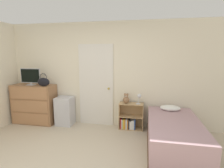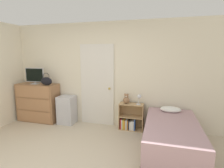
% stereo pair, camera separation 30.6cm
% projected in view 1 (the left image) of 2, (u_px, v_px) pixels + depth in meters
% --- Properties ---
extents(wall_back, '(10.00, 0.06, 2.55)m').
position_uv_depth(wall_back, '(94.00, 75.00, 4.38)').
color(wall_back, beige).
rests_on(wall_back, ground_plane).
extents(door_closed, '(0.87, 0.09, 2.03)m').
position_uv_depth(door_closed, '(96.00, 85.00, 4.36)').
color(door_closed, silver).
rests_on(door_closed, ground_plane).
extents(dresser, '(1.09, 0.44, 1.01)m').
position_uv_depth(dresser, '(35.00, 104.00, 4.54)').
color(dresser, '#996B47').
rests_on(dresser, ground_plane).
extents(tv, '(0.54, 0.16, 0.43)m').
position_uv_depth(tv, '(30.00, 76.00, 4.41)').
color(tv, '#B7B7BC').
rests_on(tv, dresser).
extents(handbag, '(0.31, 0.14, 0.31)m').
position_uv_depth(handbag, '(44.00, 82.00, 4.26)').
color(handbag, black).
rests_on(handbag, dresser).
extents(storage_bin, '(0.41, 0.37, 0.72)m').
position_uv_depth(storage_bin, '(65.00, 111.00, 4.44)').
color(storage_bin, silver).
rests_on(storage_bin, ground_plane).
extents(bookshelf, '(0.57, 0.26, 0.63)m').
position_uv_depth(bookshelf, '(130.00, 119.00, 4.20)').
color(bookshelf, tan).
rests_on(bookshelf, ground_plane).
extents(teddy_bear, '(0.16, 0.16, 0.24)m').
position_uv_depth(teddy_bear, '(126.00, 99.00, 4.14)').
color(teddy_bear, '#8C6647').
rests_on(teddy_bear, bookshelf).
extents(desk_lamp, '(0.12, 0.12, 0.25)m').
position_uv_depth(desk_lamp, '(139.00, 97.00, 4.03)').
color(desk_lamp, silver).
rests_on(desk_lamp, bookshelf).
extents(bed, '(0.97, 1.80, 0.67)m').
position_uv_depth(bed, '(174.00, 135.00, 3.29)').
color(bed, brown).
rests_on(bed, ground_plane).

